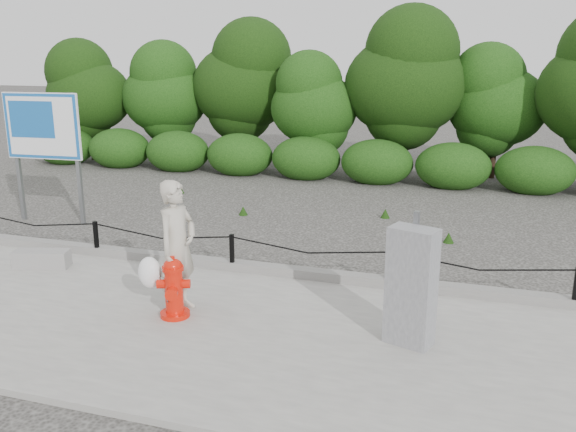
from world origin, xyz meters
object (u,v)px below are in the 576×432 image
(advertising_sign, at_px, (43,132))
(fire_hydrant, at_px, (174,288))
(utility_cabinet, at_px, (411,287))
(pedestrian, at_px, (176,248))
(concrete_block, at_px, (42,259))

(advertising_sign, bearing_deg, fire_hydrant, -41.37)
(advertising_sign, bearing_deg, utility_cabinet, -28.09)
(pedestrian, height_order, concrete_block, pedestrian)
(pedestrian, distance_m, advertising_sign, 5.93)
(utility_cabinet, bearing_deg, pedestrian, -162.26)
(pedestrian, xyz_separation_m, concrete_block, (-2.90, 0.86, -0.73))
(fire_hydrant, bearing_deg, pedestrian, 85.66)
(concrete_block, height_order, utility_cabinet, utility_cabinet)
(utility_cabinet, bearing_deg, fire_hydrant, -158.31)
(pedestrian, xyz_separation_m, advertising_sign, (-4.74, 3.43, 0.93))
(concrete_block, relative_size, advertising_sign, 0.33)
(utility_cabinet, distance_m, advertising_sign, 8.63)
(fire_hydrant, distance_m, advertising_sign, 6.18)
(concrete_block, xyz_separation_m, advertising_sign, (-1.84, 2.57, 1.66))
(fire_hydrant, bearing_deg, advertising_sign, 123.85)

